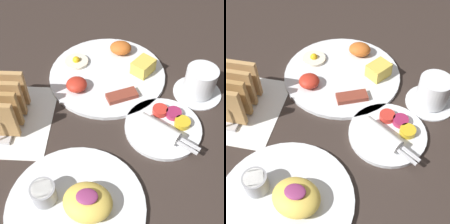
% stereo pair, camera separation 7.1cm
% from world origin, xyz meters
% --- Properties ---
extents(ground_plane, '(3.00, 3.00, 0.00)m').
position_xyz_m(ground_plane, '(0.00, 0.00, 0.00)').
color(ground_plane, '#332823').
extents(napkin_flat, '(0.22, 0.22, 0.00)m').
position_xyz_m(napkin_flat, '(-0.21, 0.01, 0.00)').
color(napkin_flat, white).
rests_on(napkin_flat, ground_plane).
extents(plate_breakfast, '(0.31, 0.31, 0.05)m').
position_xyz_m(plate_breakfast, '(0.02, 0.17, 0.01)').
color(plate_breakfast, white).
rests_on(plate_breakfast, ground_plane).
extents(plate_condiments, '(0.18, 0.18, 0.04)m').
position_xyz_m(plate_condiments, '(0.16, -0.00, 0.01)').
color(plate_condiments, white).
rests_on(plate_condiments, ground_plane).
extents(plate_foreground, '(0.27, 0.27, 0.06)m').
position_xyz_m(plate_foreground, '(-0.02, -0.20, 0.01)').
color(plate_foreground, white).
rests_on(plate_foreground, ground_plane).
extents(toast_rack, '(0.10, 0.15, 0.10)m').
position_xyz_m(toast_rack, '(-0.21, 0.01, 0.05)').
color(toast_rack, '#B7B7BC').
rests_on(toast_rack, ground_plane).
extents(coffee_cup, '(0.12, 0.12, 0.08)m').
position_xyz_m(coffee_cup, '(0.25, 0.12, 0.04)').
color(coffee_cup, white).
rests_on(coffee_cup, ground_plane).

